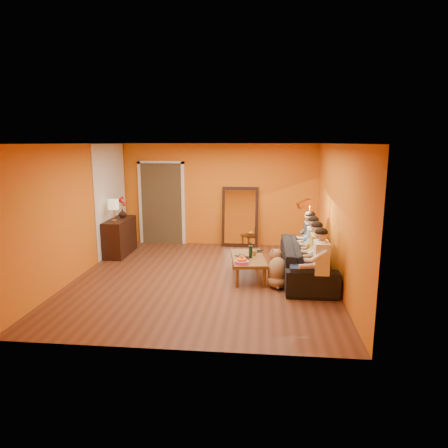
# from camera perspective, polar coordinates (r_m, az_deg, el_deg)

# --- Properties ---
(room_shell) EXTENTS (5.00, 5.50, 2.60)m
(room_shell) POSITION_cam_1_polar(r_m,az_deg,el_deg) (7.94, -2.61, 1.98)
(room_shell) COLOR brown
(room_shell) RESTS_ON ground
(white_accent) EXTENTS (0.02, 1.90, 2.58)m
(white_accent) POSITION_cam_1_polar(r_m,az_deg,el_deg) (9.90, -15.84, 3.47)
(white_accent) COLOR white
(white_accent) RESTS_ON wall_left
(doorway_recess) EXTENTS (1.06, 0.30, 2.10)m
(doorway_recess) POSITION_cam_1_polar(r_m,az_deg,el_deg) (10.65, -8.71, 2.96)
(doorway_recess) COLOR #3F2D19
(doorway_recess) RESTS_ON floor
(door_jamb_left) EXTENTS (0.08, 0.06, 2.20)m
(door_jamb_left) POSITION_cam_1_polar(r_m,az_deg,el_deg) (10.70, -11.83, 2.88)
(door_jamb_left) COLOR white
(door_jamb_left) RESTS_ON wall_back
(door_jamb_right) EXTENTS (0.08, 0.06, 2.20)m
(door_jamb_right) POSITION_cam_1_polar(r_m,az_deg,el_deg) (10.41, -5.83, 2.84)
(door_jamb_right) COLOR white
(door_jamb_right) RESTS_ON wall_back
(door_header) EXTENTS (1.22, 0.06, 0.08)m
(door_header) POSITION_cam_1_polar(r_m,az_deg,el_deg) (10.43, -9.05, 8.68)
(door_header) COLOR white
(door_header) RESTS_ON wall_back
(mirror_frame) EXTENTS (0.92, 0.27, 1.51)m
(mirror_frame) POSITION_cam_1_polar(r_m,az_deg,el_deg) (10.19, 2.30, 1.05)
(mirror_frame) COLOR black
(mirror_frame) RESTS_ON floor
(mirror_glass) EXTENTS (0.78, 0.21, 1.35)m
(mirror_glass) POSITION_cam_1_polar(r_m,az_deg,el_deg) (10.15, 2.29, 1.01)
(mirror_glass) COLOR white
(mirror_glass) RESTS_ON mirror_frame
(sideboard) EXTENTS (0.44, 1.18, 0.85)m
(sideboard) POSITION_cam_1_polar(r_m,az_deg,el_deg) (9.79, -14.64, -1.77)
(sideboard) COLOR black
(sideboard) RESTS_ON floor
(table_lamp) EXTENTS (0.24, 0.24, 0.51)m
(table_lamp) POSITION_cam_1_polar(r_m,az_deg,el_deg) (9.38, -15.48, 1.86)
(table_lamp) COLOR beige
(table_lamp) RESTS_ON sideboard
(sofa) EXTENTS (2.36, 0.92, 0.69)m
(sofa) POSITION_cam_1_polar(r_m,az_deg,el_deg) (8.01, 11.70, -5.18)
(sofa) COLOR black
(sofa) RESTS_ON floor
(coffee_table) EXTENTS (0.78, 1.29, 0.42)m
(coffee_table) POSITION_cam_1_polar(r_m,az_deg,el_deg) (7.91, 3.45, -6.19)
(coffee_table) COLOR brown
(coffee_table) RESTS_ON floor
(floor_lamp) EXTENTS (0.35, 0.30, 1.44)m
(floor_lamp) POSITION_cam_1_polar(r_m,az_deg,el_deg) (8.53, 12.04, -1.56)
(floor_lamp) COLOR #D0863D
(floor_lamp) RESTS_ON floor
(dog) EXTENTS (0.46, 0.64, 0.70)m
(dog) POSITION_cam_1_polar(r_m,az_deg,el_deg) (7.47, 7.66, -6.22)
(dog) COLOR #8F6040
(dog) RESTS_ON floor
(person_far_left) EXTENTS (0.70, 0.44, 1.22)m
(person_far_left) POSITION_cam_1_polar(r_m,az_deg,el_deg) (7.00, 13.68, -5.46)
(person_far_left) COLOR white
(person_far_left) RESTS_ON sofa
(person_mid_left) EXTENTS (0.70, 0.44, 1.22)m
(person_mid_left) POSITION_cam_1_polar(r_m,az_deg,el_deg) (7.52, 13.12, -4.24)
(person_mid_left) COLOR gold
(person_mid_left) RESTS_ON sofa
(person_mid_right) EXTENTS (0.70, 0.44, 1.22)m
(person_mid_right) POSITION_cam_1_polar(r_m,az_deg,el_deg) (8.05, 12.63, -3.18)
(person_mid_right) COLOR #91B5E0
(person_mid_right) RESTS_ON sofa
(person_far_right) EXTENTS (0.70, 0.44, 1.22)m
(person_far_right) POSITION_cam_1_polar(r_m,az_deg,el_deg) (8.58, 12.20, -2.25)
(person_far_right) COLOR #35353A
(person_far_right) RESTS_ON sofa
(fruit_bowl) EXTENTS (0.26, 0.26, 0.16)m
(fruit_bowl) POSITION_cam_1_polar(r_m,az_deg,el_deg) (7.40, 2.56, -5.09)
(fruit_bowl) COLOR #EF54AD
(fruit_bowl) RESTS_ON coffee_table
(wine_bottle) EXTENTS (0.07, 0.07, 0.31)m
(wine_bottle) POSITION_cam_1_polar(r_m,az_deg,el_deg) (7.76, 3.83, -3.74)
(wine_bottle) COLOR black
(wine_bottle) RESTS_ON coffee_table
(tumbler) EXTENTS (0.10, 0.10, 0.09)m
(tumbler) POSITION_cam_1_polar(r_m,az_deg,el_deg) (7.95, 4.37, -4.19)
(tumbler) COLOR #B27F3F
(tumbler) RESTS_ON coffee_table
(laptop) EXTENTS (0.36, 0.33, 0.02)m
(laptop) POSITION_cam_1_polar(r_m,az_deg,el_deg) (8.18, 4.83, -3.99)
(laptop) COLOR black
(laptop) RESTS_ON coffee_table
(book_lower) EXTENTS (0.23, 0.29, 0.03)m
(book_lower) POSITION_cam_1_polar(r_m,az_deg,el_deg) (7.66, 2.06, -5.02)
(book_lower) COLOR black
(book_lower) RESTS_ON coffee_table
(book_mid) EXTENTS (0.22, 0.26, 0.02)m
(book_mid) POSITION_cam_1_polar(r_m,az_deg,el_deg) (7.67, 2.14, -4.85)
(book_mid) COLOR red
(book_mid) RESTS_ON book_lower
(book_upper) EXTENTS (0.28, 0.28, 0.02)m
(book_upper) POSITION_cam_1_polar(r_m,az_deg,el_deg) (7.64, 2.05, -4.76)
(book_upper) COLOR black
(book_upper) RESTS_ON book_mid
(vase) EXTENTS (0.19, 0.19, 0.20)m
(vase) POSITION_cam_1_polar(r_m,az_deg,el_deg) (9.92, -14.30, 1.51)
(vase) COLOR black
(vase) RESTS_ON sideboard
(flowers) EXTENTS (0.17, 0.17, 0.51)m
(flowers) POSITION_cam_1_polar(r_m,az_deg,el_deg) (9.87, -14.38, 3.08)
(flowers) COLOR red
(flowers) RESTS_ON vase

